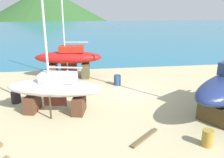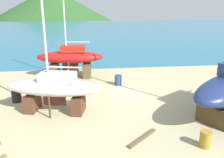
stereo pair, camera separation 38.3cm
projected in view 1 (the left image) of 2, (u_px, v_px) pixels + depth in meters
ground_plane at (140, 113)px, 15.54m from camera, size 44.79×44.79×0.00m
sea_water at (94, 31)px, 59.47m from camera, size 133.41×70.78×0.01m
headland_hill at (46, 14)px, 152.72m from camera, size 122.09×122.09×32.41m
sailboat_large_starboard at (55, 89)px, 15.18m from camera, size 6.49×3.11×10.74m
sailboat_mid_port at (69, 58)px, 22.35m from camera, size 6.43×2.49×9.47m
worker at (68, 80)px, 19.33m from camera, size 0.50×0.40×1.70m
barrel_tipped_right at (16, 97)px, 16.99m from camera, size 0.93×0.93×0.82m
barrel_tipped_left at (208, 138)px, 11.84m from camera, size 0.70×0.70×0.87m
barrel_tipped_center at (117, 80)px, 20.63m from camera, size 0.83×0.83×0.89m
timber_long_fore at (145, 138)px, 12.56m from camera, size 1.85×1.71×0.12m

